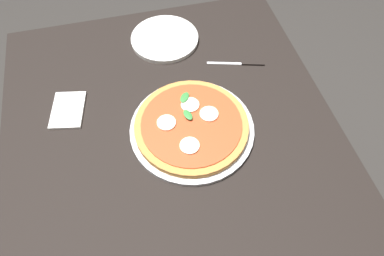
# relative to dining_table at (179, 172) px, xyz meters

# --- Properties ---
(ground_plane) EXTENTS (6.00, 6.00, 0.00)m
(ground_plane) POSITION_rel_dining_table_xyz_m (0.00, 0.00, -0.62)
(ground_plane) COLOR #2D2B28
(dining_table) EXTENTS (1.22, 0.93, 0.72)m
(dining_table) POSITION_rel_dining_table_xyz_m (0.00, 0.00, 0.00)
(dining_table) COLOR black
(dining_table) RESTS_ON ground_plane
(serving_tray) EXTENTS (0.35, 0.35, 0.01)m
(serving_tray) POSITION_rel_dining_table_xyz_m (-0.07, 0.06, 0.11)
(serving_tray) COLOR silver
(serving_tray) RESTS_ON dining_table
(pizza) EXTENTS (0.31, 0.31, 0.03)m
(pizza) POSITION_rel_dining_table_xyz_m (-0.07, 0.05, 0.12)
(pizza) COLOR #C6843F
(pizza) RESTS_ON serving_tray
(plate_white) EXTENTS (0.23, 0.23, 0.01)m
(plate_white) POSITION_rel_dining_table_xyz_m (-0.45, 0.06, 0.11)
(plate_white) COLOR white
(plate_white) RESTS_ON dining_table
(napkin) EXTENTS (0.15, 0.11, 0.01)m
(napkin) POSITION_rel_dining_table_xyz_m (-0.22, -0.28, 0.11)
(napkin) COLOR white
(napkin) RESTS_ON dining_table
(knife) EXTENTS (0.06, 0.18, 0.01)m
(knife) POSITION_rel_dining_table_xyz_m (-0.28, 0.28, 0.10)
(knife) COLOR black
(knife) RESTS_ON dining_table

